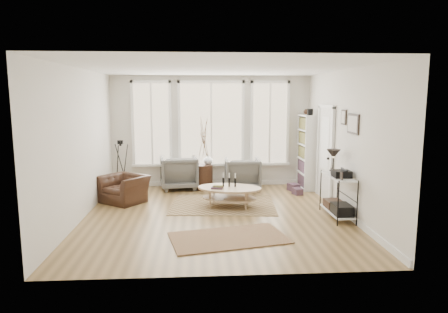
{
  "coord_description": "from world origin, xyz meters",
  "views": [
    {
      "loc": [
        -0.33,
        -7.75,
        2.37
      ],
      "look_at": [
        0.2,
        0.6,
        1.1
      ],
      "focal_mm": 32.0,
      "sensor_mm": 36.0,
      "label": 1
    }
  ],
  "objects": [
    {
      "name": "room",
      "position": [
        0.02,
        0.03,
        1.43
      ],
      "size": [
        5.5,
        5.54,
        2.9
      ],
      "color": "olive",
      "rests_on": "ground"
    },
    {
      "name": "low_shelf",
      "position": [
        2.38,
        -0.3,
        0.51
      ],
      "size": [
        0.38,
        1.08,
        1.3
      ],
      "color": "white",
      "rests_on": "ground"
    },
    {
      "name": "book_stack_near",
      "position": [
        2.05,
        1.96,
        0.09
      ],
      "size": [
        0.31,
        0.35,
        0.18
      ],
      "primitive_type": "cube",
      "rotation": [
        0.0,
        0.0,
        0.38
      ],
      "color": "maroon",
      "rests_on": "ground"
    },
    {
      "name": "rug_runner",
      "position": [
        0.16,
        -1.34,
        0.01
      ],
      "size": [
        2.11,
        1.46,
        0.01
      ],
      "primitive_type": "cube",
      "rotation": [
        0.0,
        0.0,
        0.22
      ],
      "color": "brown",
      "rests_on": "ground"
    },
    {
      "name": "bookcase",
      "position": [
        2.44,
        2.23,
        0.96
      ],
      "size": [
        0.31,
        0.85,
        2.06
      ],
      "color": "white",
      "rests_on": "ground"
    },
    {
      "name": "tripod_camera",
      "position": [
        -2.24,
        2.05,
        0.6
      ],
      "size": [
        0.46,
        0.46,
        1.3
      ],
      "color": "black",
      "rests_on": "ground"
    },
    {
      "name": "door",
      "position": [
        2.57,
        1.15,
        1.12
      ],
      "size": [
        0.09,
        1.06,
        2.22
      ],
      "color": "silver",
      "rests_on": "ground"
    },
    {
      "name": "accent_chair",
      "position": [
        -2.02,
        1.14,
        0.3
      ],
      "size": [
        1.24,
        1.21,
        0.61
      ],
      "primitive_type": "imported",
      "rotation": [
        0.0,
        0.0,
        -0.64
      ],
      "color": "#351E13",
      "rests_on": "ground"
    },
    {
      "name": "armchair_right",
      "position": [
        0.78,
        2.22,
        0.41
      ],
      "size": [
        0.88,
        0.91,
        0.81
      ],
      "primitive_type": "imported",
      "rotation": [
        0.0,
        0.0,
        3.13
      ],
      "color": "#61615D",
      "rests_on": "ground"
    },
    {
      "name": "book_stack_far",
      "position": [
        2.05,
        1.56,
        0.08
      ],
      "size": [
        0.25,
        0.29,
        0.16
      ],
      "primitive_type": "cube",
      "rotation": [
        0.0,
        0.0,
        0.27
      ],
      "color": "maroon",
      "rests_on": "ground"
    },
    {
      "name": "rug_main",
      "position": [
        0.19,
        0.75,
        0.01
      ],
      "size": [
        2.37,
        1.86,
        0.01
      ],
      "primitive_type": "cube",
      "rotation": [
        0.0,
        0.0,
        -0.08
      ],
      "color": "brown",
      "rests_on": "ground"
    },
    {
      "name": "vase",
      "position": [
        -0.1,
        2.31,
        0.77
      ],
      "size": [
        0.3,
        0.3,
        0.26
      ],
      "primitive_type": "imported",
      "rotation": [
        0.0,
        0.0,
        -0.22
      ],
      "color": "silver",
      "rests_on": "side_table"
    },
    {
      "name": "side_table",
      "position": [
        -0.2,
        2.23,
        0.87
      ],
      "size": [
        0.43,
        0.43,
        1.8
      ],
      "color": "#351E13",
      "rests_on": "ground"
    },
    {
      "name": "coffee_table",
      "position": [
        0.31,
        0.59,
        0.34
      ],
      "size": [
        1.52,
        1.15,
        0.63
      ],
      "color": "tan",
      "rests_on": "ground"
    },
    {
      "name": "bay_window",
      "position": [
        0.0,
        2.71,
        1.61
      ],
      "size": [
        4.14,
        0.12,
        2.24
      ],
      "color": "#D6BB89",
      "rests_on": "ground"
    },
    {
      "name": "wall_art",
      "position": [
        2.58,
        -0.27,
        1.88
      ],
      "size": [
        0.04,
        0.88,
        0.44
      ],
      "color": "black",
      "rests_on": "ground"
    },
    {
      "name": "armchair_left",
      "position": [
        -0.85,
        2.39,
        0.43
      ],
      "size": [
        1.03,
        1.05,
        0.85
      ],
      "primitive_type": "imported",
      "rotation": [
        0.0,
        0.0,
        3.28
      ],
      "color": "#61615D",
      "rests_on": "ground"
    }
  ]
}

